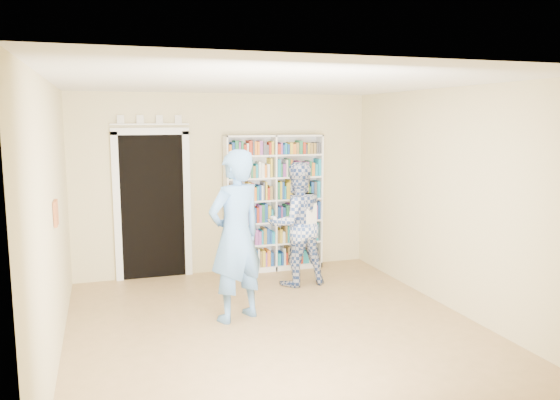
% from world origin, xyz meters
% --- Properties ---
extents(floor, '(5.00, 5.00, 0.00)m').
position_xyz_m(floor, '(0.00, 0.00, 0.00)').
color(floor, '#967548').
rests_on(floor, ground).
extents(ceiling, '(5.00, 5.00, 0.00)m').
position_xyz_m(ceiling, '(0.00, 0.00, 2.70)').
color(ceiling, white).
rests_on(ceiling, wall_back).
extents(wall_back, '(4.50, 0.00, 4.50)m').
position_xyz_m(wall_back, '(0.00, 2.50, 1.35)').
color(wall_back, beige).
rests_on(wall_back, floor).
extents(wall_left, '(0.00, 5.00, 5.00)m').
position_xyz_m(wall_left, '(-2.25, 0.00, 1.35)').
color(wall_left, beige).
rests_on(wall_left, floor).
extents(wall_right, '(0.00, 5.00, 5.00)m').
position_xyz_m(wall_right, '(2.25, 0.00, 1.35)').
color(wall_right, beige).
rests_on(wall_right, floor).
extents(bookshelf, '(1.52, 0.28, 2.08)m').
position_xyz_m(bookshelf, '(0.71, 2.34, 1.05)').
color(bookshelf, white).
rests_on(bookshelf, floor).
extents(doorway, '(1.10, 0.08, 2.43)m').
position_xyz_m(doorway, '(-1.10, 2.48, 1.18)').
color(doorway, black).
rests_on(doorway, floor).
extents(wall_art, '(0.03, 0.25, 0.25)m').
position_xyz_m(wall_art, '(-2.23, 0.20, 1.40)').
color(wall_art, brown).
rests_on(wall_art, wall_left).
extents(man_blue, '(0.86, 0.73, 1.99)m').
position_xyz_m(man_blue, '(-0.35, 0.43, 0.99)').
color(man_blue, '#5787C2').
rests_on(man_blue, floor).
extents(man_plaid, '(0.89, 0.71, 1.74)m').
position_xyz_m(man_plaid, '(0.78, 1.51, 0.87)').
color(man_plaid, '#2B4686').
rests_on(man_plaid, floor).
extents(paper_sheet, '(0.19, 0.11, 0.30)m').
position_xyz_m(paper_sheet, '(0.92, 1.29, 1.03)').
color(paper_sheet, white).
rests_on(paper_sheet, man_plaid).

